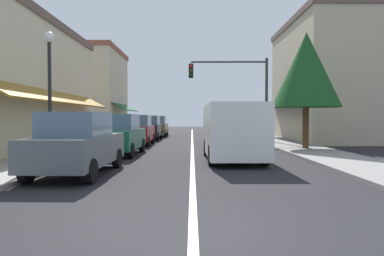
% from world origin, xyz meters
% --- Properties ---
extents(ground_plane, '(80.00, 80.00, 0.00)m').
position_xyz_m(ground_plane, '(0.00, 18.00, 0.00)').
color(ground_plane, black).
extents(sidewalk_left, '(2.60, 56.00, 0.12)m').
position_xyz_m(sidewalk_left, '(-5.50, 18.00, 0.06)').
color(sidewalk_left, gray).
rests_on(sidewalk_left, ground).
extents(sidewalk_right, '(2.60, 56.00, 0.12)m').
position_xyz_m(sidewalk_right, '(5.50, 18.00, 0.06)').
color(sidewalk_right, gray).
rests_on(sidewalk_right, ground).
extents(lane_center_stripe, '(0.14, 52.00, 0.01)m').
position_xyz_m(lane_center_stripe, '(0.00, 18.00, 0.00)').
color(lane_center_stripe, silver).
rests_on(lane_center_stripe, ground).
extents(storefront_left_block, '(5.72, 14.20, 6.53)m').
position_xyz_m(storefront_left_block, '(-9.00, 12.00, 3.27)').
color(storefront_left_block, beige).
rests_on(storefront_left_block, ground).
extents(storefront_right_block, '(6.84, 10.20, 8.42)m').
position_xyz_m(storefront_right_block, '(9.56, 20.00, 4.21)').
color(storefront_right_block, '#BCAD8E').
rests_on(storefront_right_block, ground).
extents(storefront_far_left, '(5.48, 8.20, 7.98)m').
position_xyz_m(storefront_far_left, '(-8.88, 28.00, 3.99)').
color(storefront_far_left, '#BCAD8E').
rests_on(storefront_far_left, ground).
extents(parked_car_nearest_left, '(1.86, 4.14, 1.77)m').
position_xyz_m(parked_car_nearest_left, '(-3.25, 5.21, 0.88)').
color(parked_car_nearest_left, '#4C5156').
rests_on(parked_car_nearest_left, ground).
extents(parked_car_second_left, '(1.84, 4.13, 1.77)m').
position_xyz_m(parked_car_second_left, '(-3.20, 10.44, 0.88)').
color(parked_car_second_left, '#0F4C33').
rests_on(parked_car_second_left, ground).
extents(parked_car_third_left, '(1.83, 4.12, 1.77)m').
position_xyz_m(parked_car_third_left, '(-3.26, 15.76, 0.88)').
color(parked_car_third_left, maroon).
rests_on(parked_car_third_left, ground).
extents(parked_car_far_left, '(1.79, 4.11, 1.77)m').
position_xyz_m(parked_car_far_left, '(-3.22, 20.81, 0.88)').
color(parked_car_far_left, black).
rests_on(parked_car_far_left, ground).
extents(parked_car_distant_left, '(1.79, 4.10, 1.77)m').
position_xyz_m(parked_car_distant_left, '(-3.07, 25.40, 0.88)').
color(parked_car_distant_left, brown).
rests_on(parked_car_distant_left, ground).
extents(van_in_lane, '(2.05, 5.20, 2.12)m').
position_xyz_m(van_in_lane, '(1.51, 8.59, 1.15)').
color(van_in_lane, silver).
rests_on(van_in_lane, ground).
extents(traffic_signal_mast_arm, '(5.12, 0.50, 5.46)m').
position_xyz_m(traffic_signal_mast_arm, '(3.00, 17.80, 3.75)').
color(traffic_signal_mast_arm, '#333333').
rests_on(traffic_signal_mast_arm, ground).
extents(street_lamp_left_near, '(0.36, 0.36, 4.58)m').
position_xyz_m(street_lamp_left_near, '(-4.94, 7.46, 3.10)').
color(street_lamp_left_near, black).
rests_on(street_lamp_left_near, ground).
extents(tree_right_near, '(3.33, 3.33, 5.80)m').
position_xyz_m(tree_right_near, '(5.58, 12.48, 3.95)').
color(tree_right_near, '#4C331E').
rests_on(tree_right_near, ground).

